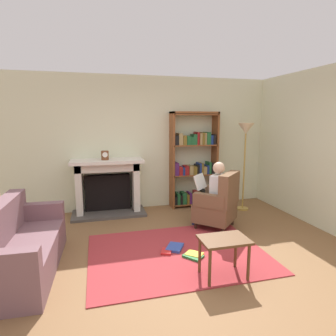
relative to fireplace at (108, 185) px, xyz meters
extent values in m
plane|color=brown|center=(0.84, -2.30, -0.57)|extent=(14.00, 14.00, 0.00)
cube|color=beige|center=(0.84, 0.25, 0.78)|extent=(5.60, 0.10, 2.70)
cube|color=beige|center=(3.49, -1.05, 0.78)|extent=(0.10, 5.20, 2.70)
cube|color=#A02F33|center=(0.84, -2.00, -0.57)|extent=(2.40, 1.80, 0.01)
cube|color=#4C4742|center=(0.00, -0.12, -0.55)|extent=(1.40, 0.64, 0.05)
cube|color=black|center=(0.00, 0.10, -0.17)|extent=(0.88, 0.20, 0.70)
cube|color=silver|center=(-0.54, -0.02, -0.06)|extent=(0.12, 0.44, 1.02)
cube|color=silver|center=(0.54, -0.02, -0.06)|extent=(0.12, 0.44, 1.02)
cube|color=silver|center=(0.00, -0.02, 0.37)|extent=(1.20, 0.44, 0.16)
cube|color=silver|center=(0.00, -0.08, 0.48)|extent=(1.36, 0.56, 0.06)
cylinder|color=brown|center=(-0.04, -0.10, 0.59)|extent=(0.14, 0.14, 0.17)
cylinder|color=white|center=(-0.04, -0.16, 0.61)|extent=(0.10, 0.01, 0.10)
cube|color=brown|center=(1.32, 0.04, 0.42)|extent=(0.04, 0.32, 1.99)
cube|color=brown|center=(2.27, 0.04, 0.42)|extent=(0.04, 0.32, 1.99)
cube|color=brown|center=(1.79, 0.04, 1.40)|extent=(0.99, 0.32, 0.04)
cube|color=brown|center=(1.79, 0.04, -0.51)|extent=(0.95, 0.32, 0.02)
cube|color=black|center=(1.37, 0.03, -0.42)|extent=(0.05, 0.26, 0.17)
cube|color=#1E592D|center=(1.44, 0.03, -0.39)|extent=(0.06, 0.26, 0.23)
cube|color=black|center=(1.49, 0.03, -0.40)|extent=(0.04, 0.26, 0.20)
cube|color=#1E592D|center=(1.56, 0.03, -0.38)|extent=(0.08, 0.26, 0.24)
cube|color=brown|center=(1.64, 0.03, -0.40)|extent=(0.05, 0.26, 0.20)
cube|color=#4C1E59|center=(1.70, 0.03, -0.39)|extent=(0.05, 0.26, 0.23)
cube|color=#1E592D|center=(1.77, 0.03, -0.41)|extent=(0.08, 0.26, 0.18)
cube|color=maroon|center=(1.85, 0.03, -0.38)|extent=(0.07, 0.26, 0.25)
cube|color=brown|center=(1.93, 0.03, -0.39)|extent=(0.08, 0.26, 0.22)
cube|color=black|center=(2.02, 0.03, -0.37)|extent=(0.09, 0.26, 0.25)
cube|color=navy|center=(2.12, 0.03, -0.42)|extent=(0.08, 0.26, 0.16)
cube|color=#997F4C|center=(2.19, 0.03, -0.40)|extent=(0.06, 0.26, 0.20)
cube|color=brown|center=(1.79, 0.04, 0.11)|extent=(0.95, 0.32, 0.02)
cube|color=#4C1E59|center=(1.39, 0.03, 0.25)|extent=(0.09, 0.26, 0.26)
cube|color=maroon|center=(1.48, 0.03, 0.21)|extent=(0.08, 0.26, 0.17)
cube|color=navy|center=(1.54, 0.03, 0.20)|extent=(0.05, 0.26, 0.16)
cube|color=maroon|center=(1.61, 0.03, 0.21)|extent=(0.09, 0.26, 0.18)
cube|color=#997F4C|center=(1.70, 0.03, 0.22)|extent=(0.08, 0.26, 0.19)
cube|color=brown|center=(1.79, 0.03, 0.21)|extent=(0.07, 0.26, 0.17)
cube|color=black|center=(1.86, 0.03, 0.22)|extent=(0.04, 0.26, 0.20)
cube|color=navy|center=(1.90, 0.03, 0.24)|extent=(0.04, 0.26, 0.23)
cube|color=brown|center=(1.95, 0.03, 0.24)|extent=(0.04, 0.26, 0.23)
cube|color=#997F4C|center=(2.01, 0.03, 0.20)|extent=(0.07, 0.26, 0.16)
cube|color=navy|center=(2.07, 0.03, 0.21)|extent=(0.04, 0.26, 0.18)
cube|color=#1E592D|center=(2.12, 0.03, 0.25)|extent=(0.04, 0.26, 0.25)
cube|color=black|center=(2.19, 0.03, 0.23)|extent=(0.06, 0.26, 0.22)
cube|color=brown|center=(1.79, 0.04, 0.74)|extent=(0.95, 0.32, 0.02)
cube|color=black|center=(1.39, 0.03, 0.84)|extent=(0.08, 0.26, 0.19)
cube|color=#997F4C|center=(1.47, 0.03, 0.87)|extent=(0.08, 0.26, 0.24)
cube|color=brown|center=(1.55, 0.03, 0.84)|extent=(0.07, 0.26, 0.19)
cube|color=#1E592D|center=(1.64, 0.03, 0.84)|extent=(0.08, 0.26, 0.18)
cube|color=#1E592D|center=(1.71, 0.03, 0.83)|extent=(0.06, 0.26, 0.16)
cube|color=#1E592D|center=(1.78, 0.03, 0.85)|extent=(0.07, 0.26, 0.21)
cube|color=maroon|center=(1.84, 0.03, 0.88)|extent=(0.05, 0.26, 0.26)
cube|color=#997F4C|center=(1.90, 0.03, 0.86)|extent=(0.05, 0.26, 0.24)
cube|color=brown|center=(1.96, 0.03, 0.87)|extent=(0.04, 0.26, 0.25)
cube|color=#997F4C|center=(2.00, 0.03, 0.87)|extent=(0.04, 0.26, 0.24)
cube|color=#1E592D|center=(2.07, 0.03, 0.87)|extent=(0.08, 0.26, 0.25)
cube|color=navy|center=(2.14, 0.03, 0.84)|extent=(0.05, 0.26, 0.19)
cube|color=black|center=(2.20, 0.03, 0.85)|extent=(0.05, 0.26, 0.20)
cube|color=brown|center=(1.79, 0.04, 1.36)|extent=(0.95, 0.32, 0.02)
cylinder|color=#331E14|center=(1.75, -0.86, -0.51)|extent=(0.05, 0.05, 0.12)
cylinder|color=#331E14|center=(1.39, -1.23, -0.51)|extent=(0.05, 0.05, 0.12)
cylinder|color=#331E14|center=(2.09, -1.20, -0.51)|extent=(0.05, 0.05, 0.12)
cylinder|color=#331E14|center=(1.73, -1.56, -0.51)|extent=(0.05, 0.05, 0.12)
cube|color=brown|center=(1.74, -1.21, -0.30)|extent=(0.88, 0.88, 0.30)
cube|color=brown|center=(1.91, -1.38, 0.12)|extent=(0.56, 0.57, 0.55)
cube|color=brown|center=(1.93, -1.02, -0.04)|extent=(0.47, 0.46, 0.22)
cube|color=brown|center=(1.55, -1.40, -0.04)|extent=(0.47, 0.46, 0.22)
cube|color=silver|center=(1.77, -1.25, 0.10)|extent=(0.37, 0.37, 0.50)
sphere|color=#D8AD8C|center=(1.77, -1.25, 0.47)|extent=(0.20, 0.20, 0.20)
cube|color=#191E3F|center=(1.69, -1.05, -0.10)|extent=(0.37, 0.37, 0.12)
cube|color=#191E3F|center=(1.58, -1.16, -0.10)|extent=(0.37, 0.37, 0.12)
cylinder|color=#191E3F|center=(1.55, -0.92, -0.36)|extent=(0.10, 0.10, 0.42)
cylinder|color=#191E3F|center=(1.44, -1.03, -0.36)|extent=(0.10, 0.10, 0.42)
cube|color=white|center=(1.54, -1.01, 0.20)|extent=(0.33, 0.33, 0.25)
cube|color=#77545B|center=(-1.08, -2.00, -0.37)|extent=(0.76, 1.72, 0.40)
cube|color=#77545B|center=(-1.11, -2.77, -0.05)|extent=(0.71, 0.19, 0.24)
cube|color=#77545B|center=(-1.05, -1.24, -0.05)|extent=(0.71, 0.19, 0.24)
cube|color=brown|center=(1.20, -2.70, -0.11)|extent=(0.56, 0.39, 0.03)
cylinder|color=brown|center=(0.96, -2.85, -0.35)|extent=(0.04, 0.04, 0.45)
cylinder|color=brown|center=(1.43, -2.85, -0.35)|extent=(0.04, 0.04, 0.45)
cylinder|color=brown|center=(0.96, -2.54, -0.35)|extent=(0.04, 0.04, 0.45)
cylinder|color=brown|center=(1.43, -2.54, -0.35)|extent=(0.04, 0.04, 0.45)
cube|color=#267233|center=(1.01, -2.18, -0.55)|extent=(0.30, 0.31, 0.03)
cube|color=red|center=(0.69, -1.96, -0.55)|extent=(0.19, 0.22, 0.03)
cube|color=#334CA5|center=(0.83, -1.87, -0.54)|extent=(0.32, 0.34, 0.04)
cube|color=gold|center=(1.03, -2.15, -0.54)|extent=(0.28, 0.27, 0.04)
cylinder|color=#B7933F|center=(2.69, -0.46, -0.56)|extent=(0.24, 0.24, 0.03)
cylinder|color=#B7933F|center=(2.69, -0.46, 0.22)|extent=(0.03, 0.03, 1.53)
cone|color=beige|center=(2.69, -0.46, 1.08)|extent=(0.32, 0.32, 0.22)
camera|label=1|loc=(-0.20, -5.50, 1.27)|focal=30.07mm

